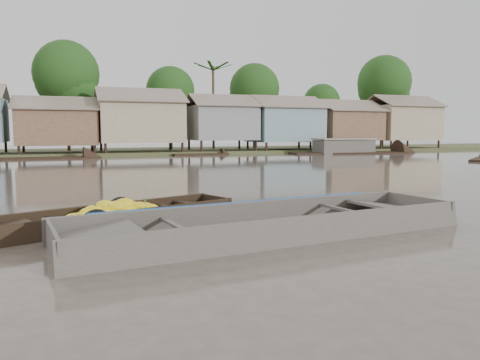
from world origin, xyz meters
name	(u,v)px	position (x,y,z in m)	size (l,w,h in m)	color
ground	(229,221)	(0.00, 0.00, 0.00)	(120.00, 120.00, 0.00)	#4F463C
riverbank	(142,118)	(3.03, 31.86, 3.07)	(120.00, 12.47, 10.22)	#384723
banana_boat	(114,218)	(-2.33, 0.46, 0.14)	(5.37, 3.03, 0.73)	black
viewer_boat	(271,231)	(0.33, -1.50, 0.07)	(7.90, 2.90, 0.62)	#49433E
distant_boats	(290,153)	(13.50, 24.16, 0.19)	(44.77, 15.49, 1.38)	black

